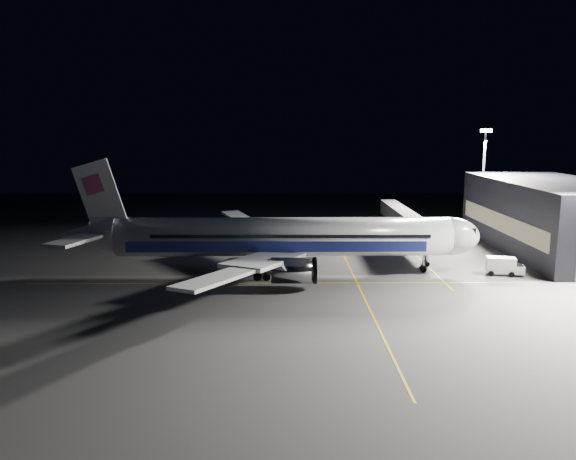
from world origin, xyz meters
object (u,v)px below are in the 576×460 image
at_px(jet_bridge, 407,221).
at_px(service_truck, 504,266).
at_px(airliner, 276,238).
at_px(safety_cone_a, 236,250).
at_px(safety_cone_b, 251,264).
at_px(floodlight_mast_north, 483,171).
at_px(baggage_tug, 259,252).
at_px(safety_cone_c, 248,257).

xyz_separation_m(jet_bridge, service_truck, (9.59, -20.16, -3.18)).
xyz_separation_m(airliner, safety_cone_a, (-6.92, 13.69, -4.90)).
xyz_separation_m(safety_cone_a, safety_cone_b, (3.05, -9.69, 0.03)).
height_order(safety_cone_a, safety_cone_b, safety_cone_b).
height_order(service_truck, safety_cone_a, service_truck).
height_order(floodlight_mast_north, baggage_tug, floodlight_mast_north).
bearing_deg(safety_cone_a, safety_cone_b, -72.51).
xyz_separation_m(airliner, floodlight_mast_north, (41.08, 31.99, 7.21)).
bearing_deg(safety_cone_c, safety_cone_b, -79.99).
height_order(floodlight_mast_north, safety_cone_c, floodlight_mast_north).
distance_m(baggage_tug, safety_cone_a, 5.57).
relative_size(jet_bridge, baggage_tug, 12.01).
height_order(airliner, safety_cone_a, airliner).
distance_m(airliner, safety_cone_c, 11.02).
relative_size(jet_bridge, safety_cone_b, 59.88).
relative_size(airliner, floodlight_mast_north, 2.97).
bearing_deg(safety_cone_a, baggage_tug, -43.33).
distance_m(service_truck, safety_cone_c, 38.90).
bearing_deg(service_truck, safety_cone_a, 170.63).
bearing_deg(safety_cone_b, floodlight_mast_north, 31.91).
xyz_separation_m(jet_bridge, safety_cone_a, (-30.00, -4.37, -4.32)).
relative_size(service_truck, safety_cone_a, 10.38).
bearing_deg(safety_cone_b, jet_bridge, 27.55).
height_order(service_truck, safety_cone_c, service_truck).
relative_size(floodlight_mast_north, safety_cone_c, 39.35).
bearing_deg(jet_bridge, safety_cone_b, -152.45).
bearing_deg(floodlight_mast_north, safety_cone_b, -148.09).
height_order(airliner, jet_bridge, airliner).
height_order(baggage_tug, safety_cone_a, baggage_tug).
xyz_separation_m(service_truck, baggage_tug, (-35.56, 11.99, -0.51)).
bearing_deg(airliner, service_truck, -3.68).
distance_m(floodlight_mast_north, safety_cone_c, 52.77).
xyz_separation_m(airliner, jet_bridge, (23.08, 18.06, -0.58)).
xyz_separation_m(jet_bridge, safety_cone_b, (-26.95, -14.06, -4.29)).
bearing_deg(baggage_tug, safety_cone_b, -105.55).
xyz_separation_m(airliner, safety_cone_b, (-3.87, 4.00, -4.88)).
xyz_separation_m(service_truck, safety_cone_a, (-39.59, 15.79, -1.14)).
relative_size(baggage_tug, safety_cone_a, 5.48).
xyz_separation_m(jet_bridge, floodlight_mast_north, (18.00, 13.93, 7.79)).
xyz_separation_m(jet_bridge, baggage_tug, (-25.97, -8.17, -3.69)).
xyz_separation_m(safety_cone_a, safety_cone_c, (2.23, -5.01, 0.00)).
distance_m(airliner, baggage_tug, 11.15).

